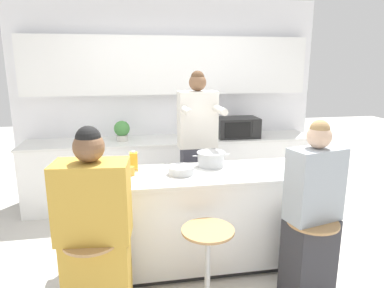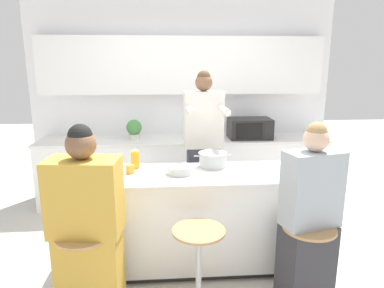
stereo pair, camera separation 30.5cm
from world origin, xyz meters
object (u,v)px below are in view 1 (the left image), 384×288
(person_cooking, at_px, (197,155))
(fruit_bowl, at_px, (181,170))
(kitchen_island, at_px, (193,219))
(juice_carton, at_px, (134,161))
(person_seated_near, at_px, (312,219))
(coffee_cup_near, at_px, (130,171))
(bar_stool_center, at_px, (207,264))
(person_wrapped_blanket, at_px, (95,234))
(bar_stool_leftmost, at_px, (94,276))
(bar_stool_rightmost, at_px, (310,254))
(cooking_pot, at_px, (211,159))
(potted_plant, at_px, (122,130))
(microwave, at_px, (237,127))
(banana_bunch, at_px, (109,174))

(person_cooking, height_order, fruit_bowl, person_cooking)
(kitchen_island, height_order, juice_carton, juice_carton)
(person_seated_near, height_order, coffee_cup_near, person_seated_near)
(bar_stool_center, bearing_deg, fruit_bowl, 100.62)
(person_wrapped_blanket, height_order, juice_carton, person_wrapped_blanket)
(person_seated_near, bearing_deg, bar_stool_leftmost, 167.13)
(person_seated_near, xyz_separation_m, coffee_cup_near, (-1.39, 0.61, 0.28))
(bar_stool_rightmost, bearing_deg, person_seated_near, 73.96)
(person_wrapped_blanket, bearing_deg, bar_stool_rightmost, 4.38)
(person_seated_near, bearing_deg, person_wrapped_blanket, 166.13)
(person_cooking, relative_size, juice_carton, 10.16)
(cooking_pot, height_order, potted_plant, potted_plant)
(bar_stool_rightmost, distance_m, person_wrapped_blanket, 1.67)
(bar_stool_leftmost, height_order, bar_stool_rightmost, same)
(person_wrapped_blanket, distance_m, microwave, 2.70)
(person_cooking, bearing_deg, juice_carton, -146.95)
(bar_stool_rightmost, height_order, coffee_cup_near, coffee_cup_near)
(fruit_bowl, xyz_separation_m, potted_plant, (-0.54, 1.54, 0.08))
(person_wrapped_blanket, bearing_deg, bar_stool_center, 4.28)
(person_seated_near, xyz_separation_m, fruit_bowl, (-0.95, 0.57, 0.28))
(person_wrapped_blanket, relative_size, potted_plant, 5.63)
(person_wrapped_blanket, bearing_deg, kitchen_island, 41.50)
(bar_stool_rightmost, bearing_deg, potted_plant, 124.48)
(person_seated_near, distance_m, coffee_cup_near, 1.55)
(bar_stool_center, bearing_deg, bar_stool_rightmost, -1.27)
(person_cooking, xyz_separation_m, juice_carton, (-0.69, -0.47, 0.10))
(person_wrapped_blanket, relative_size, juice_carton, 8.32)
(bar_stool_rightmost, xyz_separation_m, coffee_cup_near, (-1.38, 0.65, 0.56))
(microwave, height_order, potted_plant, microwave)
(person_wrapped_blanket, xyz_separation_m, coffee_cup_near, (0.26, 0.61, 0.25))
(bar_stool_rightmost, relative_size, cooking_pot, 1.88)
(bar_stool_center, bearing_deg, bar_stool_leftmost, -179.41)
(person_cooking, relative_size, person_wrapped_blanket, 1.22)
(kitchen_island, distance_m, bar_stool_leftmost, 1.03)
(juice_carton, bearing_deg, bar_stool_center, -57.03)
(bar_stool_center, xyz_separation_m, bar_stool_rightmost, (0.83, -0.02, 0.00))
(bar_stool_rightmost, relative_size, coffee_cup_near, 6.09)
(kitchen_island, distance_m, coffee_cup_near, 0.74)
(juice_carton, bearing_deg, fruit_bowl, -26.79)
(coffee_cup_near, xyz_separation_m, juice_carton, (0.03, 0.17, 0.04))
(person_seated_near, bearing_deg, microwave, 75.25)
(bar_stool_leftmost, height_order, fruit_bowl, fruit_bowl)
(coffee_cup_near, bearing_deg, person_wrapped_blanket, -112.62)
(person_cooking, relative_size, microwave, 3.21)
(coffee_cup_near, bearing_deg, potted_plant, 93.72)
(person_wrapped_blanket, bearing_deg, banana_bunch, 88.64)
(person_wrapped_blanket, xyz_separation_m, juice_carton, (0.29, 0.78, 0.30))
(kitchen_island, xyz_separation_m, person_wrapped_blanket, (-0.81, -0.58, 0.23))
(bar_stool_leftmost, distance_m, bar_stool_center, 0.83)
(person_seated_near, distance_m, cooking_pot, 1.04)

